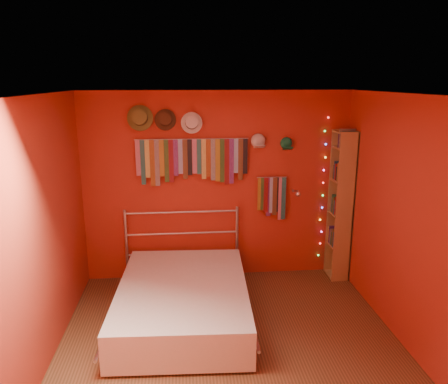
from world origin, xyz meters
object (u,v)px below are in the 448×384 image
object	(u,v)px
tie_rack	(192,159)
bookshelf	(343,205)
reading_lamp	(297,193)
bed	(183,300)

from	to	relation	value
tie_rack	bookshelf	distance (m)	2.09
reading_lamp	bookshelf	xyz separation A→B (m)	(0.63, 0.01, -0.18)
tie_rack	bed	bearing A→B (deg)	-98.07
tie_rack	bed	world-z (taller)	tie_rack
reading_lamp	bed	bearing A→B (deg)	-148.78
tie_rack	reading_lamp	size ratio (longest dim) A/B	4.89
tie_rack	reading_lamp	world-z (taller)	tie_rack
tie_rack	bed	xyz separation A→B (m)	(-0.15, -1.08, -1.41)
reading_lamp	bookshelf	size ratio (longest dim) A/B	0.15
bed	reading_lamp	bearing A→B (deg)	33.87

